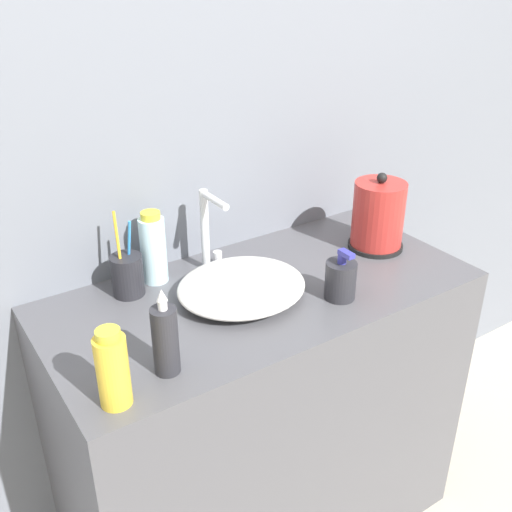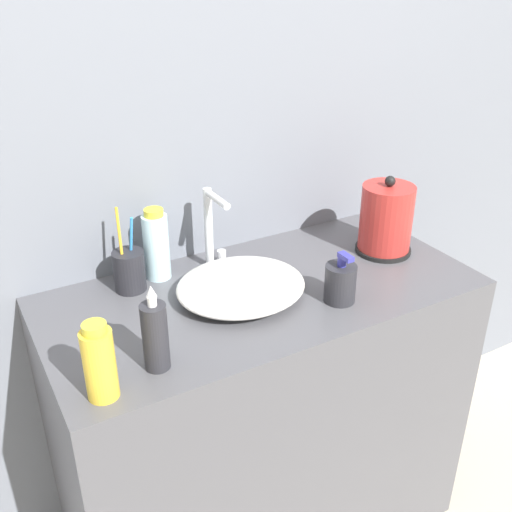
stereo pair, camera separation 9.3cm
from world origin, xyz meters
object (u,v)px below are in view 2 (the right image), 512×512
Objects in this scene: electric_kettle at (386,221)px; mouthwash_bottle at (155,335)px; hand_cream_bottle at (156,245)px; faucet at (212,227)px; toothbrush_cup at (129,270)px; shampoo_bottle at (99,363)px; lotion_bottle at (340,282)px.

electric_kettle is 0.76m from mouthwash_bottle.
electric_kettle is at bearing -15.98° from hand_cream_bottle.
faucet reaches higher than toothbrush_cup.
toothbrush_cup is 0.33m from mouthwash_bottle.
electric_kettle is at bearing -17.43° from faucet.
hand_cream_bottle is at bearing 17.05° from toothbrush_cup.
faucet and electric_kettle have the same top height.
faucet reaches higher than mouthwash_bottle.
hand_cream_bottle is at bearing 55.82° from shampoo_bottle.
toothbrush_cup is (-0.23, 0.00, -0.07)m from faucet.
lotion_bottle is 0.69× the size of hand_cream_bottle.
electric_kettle reaches higher than lotion_bottle.
hand_cream_bottle is (-0.60, 0.17, -0.00)m from electric_kettle.
electric_kettle reaches higher than shampoo_bottle.
lotion_bottle is at bearing 3.16° from mouthwash_bottle.
shampoo_bottle is (-0.41, -0.36, -0.04)m from faucet.
mouthwash_bottle is 1.01× the size of hand_cream_bottle.
toothbrush_cup is 1.14× the size of hand_cream_bottle.
lotion_bottle is (0.42, -0.30, -0.00)m from toothbrush_cup.
electric_kettle reaches higher than toothbrush_cup.
toothbrush_cup is 0.10m from hand_cream_bottle.
faucet reaches higher than shampoo_bottle.
lotion_bottle is 0.80× the size of shampoo_bottle.
electric_kettle is 1.03× the size of toothbrush_cup.
hand_cream_bottle is (0.14, 0.35, 0.01)m from mouthwash_bottle.
electric_kettle is 0.70m from toothbrush_cup.
hand_cream_bottle is (-0.34, 0.33, 0.04)m from lotion_bottle.
hand_cream_bottle is (0.26, 0.39, 0.01)m from shampoo_bottle.
shampoo_bottle is at bearing -166.18° from electric_kettle.
mouthwash_bottle reaches higher than lotion_bottle.
toothbrush_cup reaches higher than mouthwash_bottle.
lotion_bottle is at bearing 5.64° from shampoo_bottle.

